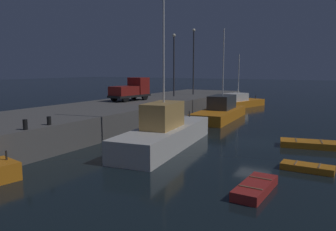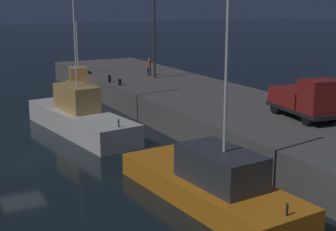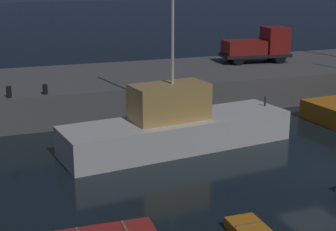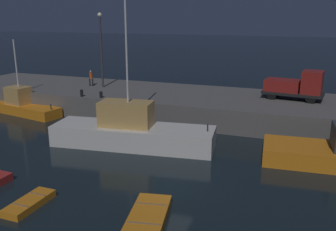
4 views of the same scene
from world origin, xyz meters
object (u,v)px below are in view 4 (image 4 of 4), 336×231
Objects in this scene: bollard_west at (82,93)px; dinghy_orange_near at (29,203)px; fishing_boat_blue at (24,105)px; lamp_post_west at (101,44)px; bollard_central at (101,95)px; dockworker at (91,77)px; utility_truck at (297,86)px; rowboat_white_mid at (148,218)px; fishing_trawler_red at (132,132)px.

dinghy_orange_near is at bearing -66.17° from bollard_west.
lamp_post_west is at bearing 44.71° from fishing_boat_blue.
bollard_central is at bearing 107.23° from dinghy_orange_near.
fishing_boat_blue is 8.23m from bollard_central.
dockworker reaches higher than bollard_west.
utility_truck reaches higher than dinghy_orange_near.
dockworker is at bearing 112.38° from bollard_west.
bollard_west is at bearing -163.38° from utility_truck.
rowboat_white_mid reaches higher than dinghy_orange_near.
dinghy_orange_near is 0.37× the size of lamp_post_west.
bollard_central is (-4.77, 15.37, 2.14)m from dinghy_orange_near.
fishing_trawler_red is 1.59× the size of fishing_boat_blue.
dinghy_orange_near is at bearing -119.84° from utility_truck.
dinghy_orange_near is 1.72× the size of dockworker.
dinghy_orange_near is 6.24m from rowboat_white_mid.
bollard_west is at bearing -67.62° from dockworker.
bollard_west is at bearing 7.43° from fishing_boat_blue.
fishing_boat_blue is at bearing -172.57° from bollard_west.
bollard_central is (-16.68, -5.39, -0.97)m from utility_truck.
fishing_boat_blue is at bearing 144.22° from rowboat_white_mid.
fishing_boat_blue is 1.87× the size of rowboat_white_mid.
fishing_boat_blue is 7.33m from dockworker.
rowboat_white_mid is at bearing -55.09° from lamp_post_west.
lamp_post_west is (-7.22, 19.94, 6.29)m from dinghy_orange_near.
dockworker is 5.35m from bollard_west.
dockworker is (-1.52, 0.18, -3.50)m from lamp_post_west.
rowboat_white_mid is 6.57× the size of bollard_west.
dockworker is 2.90× the size of bollard_central.
fishing_boat_blue is 2.77× the size of dinghy_orange_near.
dockworker is at bearing 113.47° from dinghy_orange_near.
dockworker is at bearing 129.91° from bollard_central.
fishing_trawler_red is 1.65× the size of lamp_post_west.
bollard_central reaches higher than dinghy_orange_near.
rowboat_white_mid is 24.28m from lamp_post_west.
rowboat_white_mid is 21.08m from utility_truck.
bollard_west is at bearing 113.83° from dinghy_orange_near.
rowboat_white_mid is at bearing -60.27° from fishing_trawler_red.
lamp_post_west is at bearing -177.54° from utility_truck.
utility_truck is (11.91, 20.76, 3.11)m from dinghy_orange_near.
utility_truck is 19.46m from bollard_west.
lamp_post_west is 19.41m from utility_truck.
utility_truck is at bearing 17.91° from bollard_central.
fishing_boat_blue is 12.31× the size of bollard_west.
fishing_trawler_red reaches higher than bollard_west.
rowboat_white_mid is 0.77× the size of utility_truck.
lamp_post_west is 13.31× the size of bollard_central.
lamp_post_west is at bearing 118.24° from bollard_central.
utility_truck is at bearing 2.46° from lamp_post_west.
lamp_post_west is 6.64m from bollard_central.
dinghy_orange_near is at bearing -95.63° from fishing_trawler_red.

